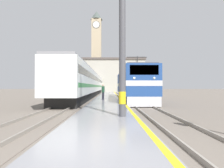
{
  "coord_description": "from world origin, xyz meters",
  "views": [
    {
      "loc": [
        0.23,
        -4.55,
        1.7
      ],
      "look_at": [
        0.63,
        27.46,
        2.2
      ],
      "focal_mm": 28.0,
      "sensor_mm": 36.0,
      "label": 1
    }
  ],
  "objects_px": {
    "passenger_train": "(93,84)",
    "catenary_mast": "(123,30)",
    "person_on_platform": "(103,92)",
    "locomotive_train": "(132,85)",
    "clock_tower": "(97,49)"
  },
  "relations": [
    {
      "from": "passenger_train",
      "to": "person_on_platform",
      "type": "bearing_deg",
      "value": -81.48
    },
    {
      "from": "passenger_train",
      "to": "locomotive_train",
      "type": "bearing_deg",
      "value": -70.19
    },
    {
      "from": "catenary_mast",
      "to": "person_on_platform",
      "type": "xyz_separation_m",
      "value": [
        -1.41,
        11.08,
        -3.3
      ]
    },
    {
      "from": "locomotive_train",
      "to": "catenary_mast",
      "type": "distance_m",
      "value": 13.44
    },
    {
      "from": "person_on_platform",
      "to": "clock_tower",
      "type": "xyz_separation_m",
      "value": [
        -4.39,
        47.7,
        15.09
      ]
    },
    {
      "from": "catenary_mast",
      "to": "person_on_platform",
      "type": "bearing_deg",
      "value": 97.23
    },
    {
      "from": "locomotive_train",
      "to": "clock_tower",
      "type": "distance_m",
      "value": 48.59
    },
    {
      "from": "locomotive_train",
      "to": "passenger_train",
      "type": "bearing_deg",
      "value": 109.81
    },
    {
      "from": "catenary_mast",
      "to": "clock_tower",
      "type": "bearing_deg",
      "value": 95.64
    },
    {
      "from": "locomotive_train",
      "to": "person_on_platform",
      "type": "xyz_separation_m",
      "value": [
        -3.49,
        -1.95,
        -0.77
      ]
    },
    {
      "from": "passenger_train",
      "to": "person_on_platform",
      "type": "height_order",
      "value": "passenger_train"
    },
    {
      "from": "passenger_train",
      "to": "clock_tower",
      "type": "xyz_separation_m",
      "value": [
        -1.41,
        27.76,
        14.02
      ]
    },
    {
      "from": "passenger_train",
      "to": "catenary_mast",
      "type": "bearing_deg",
      "value": -81.94
    },
    {
      "from": "clock_tower",
      "to": "locomotive_train",
      "type": "bearing_deg",
      "value": -80.22
    },
    {
      "from": "person_on_platform",
      "to": "catenary_mast",
      "type": "bearing_deg",
      "value": -82.77
    }
  ]
}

